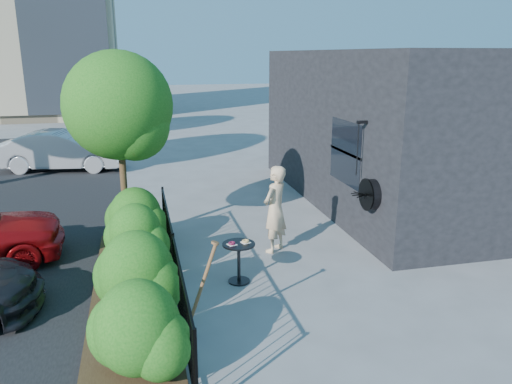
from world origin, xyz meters
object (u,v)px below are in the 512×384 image
object	(u,v)px
patio_tree	(122,112)
woman	(275,209)
car_silver	(63,151)
cafe_table	(239,255)
shovel	(199,296)

from	to	relation	value
patio_tree	woman	distance (m)	3.66
patio_tree	woman	size ratio (longest dim) A/B	2.21
patio_tree	car_silver	world-z (taller)	patio_tree
cafe_table	car_silver	bearing A→B (deg)	112.27
shovel	car_silver	size ratio (longest dim) A/B	0.35
patio_tree	car_silver	distance (m)	8.19
car_silver	patio_tree	bearing A→B (deg)	-153.49
cafe_table	woman	distance (m)	1.66
patio_tree	cafe_table	size ratio (longest dim) A/B	5.09
shovel	car_silver	bearing A→B (deg)	105.47
woman	car_silver	bearing A→B (deg)	-102.77
patio_tree	shovel	size ratio (longest dim) A/B	2.67
cafe_table	shovel	size ratio (longest dim) A/B	0.52
patio_tree	cafe_table	xyz separation A→B (m)	(1.87, -2.52, -2.26)
patio_tree	woman	bearing A→B (deg)	-23.60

